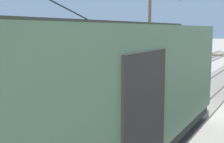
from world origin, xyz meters
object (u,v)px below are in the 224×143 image
Objects in this scene: vintage_streetcar at (110,56)px; catenary_pole_foreground at (150,31)px; spare_tie_stack at (34,96)px; boxcar_adjacent at (89,98)px.

vintage_streetcar is 2.56× the size of catenary_pole_foreground.
catenary_pole_foreground is (2.35, -11.66, 1.38)m from vintage_streetcar.
catenary_pole_foreground reaches higher than spare_tie_stack.
catenary_pole_foreground is at bearing -71.18° from boxcar_adjacent.
vintage_streetcar is at bearing -62.81° from boxcar_adjacent.
boxcar_adjacent is at bearing 117.19° from vintage_streetcar.
boxcar_adjacent is at bearing 108.82° from catenary_pole_foreground.
vintage_streetcar is 11.98m from catenary_pole_foreground.
spare_tie_stack is at bearing 88.47° from catenary_pole_foreground.
boxcar_adjacent is at bearing 141.87° from spare_tie_stack.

